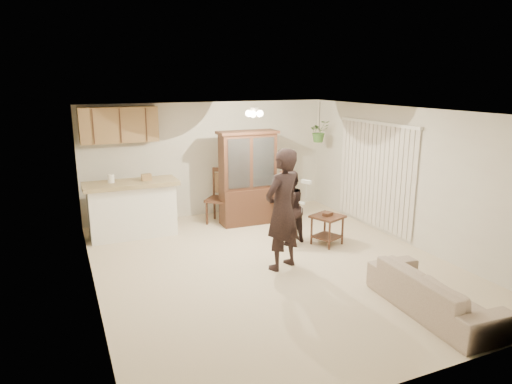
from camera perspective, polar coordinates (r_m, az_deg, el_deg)
name	(u,v)px	position (r m, az deg, el deg)	size (l,w,h in m)	color
floor	(272,265)	(7.63, 1.99, -9.05)	(6.50, 6.50, 0.00)	beige
ceiling	(273,111)	(7.04, 2.16, 10.03)	(5.50, 6.50, 0.02)	white
wall_back	(209,159)	(10.20, -5.90, 4.10)	(5.50, 0.02, 2.50)	beige
wall_front	(420,266)	(4.67, 19.87, -8.66)	(5.50, 0.02, 2.50)	beige
wall_left	(89,211)	(6.56, -20.12, -2.21)	(0.02, 6.50, 2.50)	beige
wall_right	(408,177)	(8.76, 18.50, 1.83)	(0.02, 6.50, 2.50)	beige
breakfast_bar	(133,211)	(9.10, -15.16, -2.37)	(1.60, 0.55, 1.00)	white
bar_top	(131,184)	(8.97, -15.38, 1.01)	(1.75, 0.70, 0.08)	tan
upper_cabinets	(119,125)	(9.50, -16.75, 8.05)	(1.50, 0.34, 0.70)	brown
vertical_blinds	(375,176)	(9.44, 14.62, 2.00)	(0.06, 2.30, 2.10)	silver
ceiling_fixture	(254,113)	(8.22, -0.27, 9.90)	(0.36, 0.36, 0.20)	beige
hanging_plant	(319,131)	(10.30, 7.89, 7.52)	(0.43, 0.37, 0.48)	#345D25
plant_cord	(320,117)	(10.27, 7.95, 9.32)	(0.01, 0.01, 0.65)	black
sofa	(434,286)	(6.47, 21.40, -10.89)	(1.87, 0.73, 0.73)	beige
adult	(282,214)	(7.22, 3.31, -2.81)	(0.66, 0.43, 1.80)	black
child	(289,208)	(8.38, 4.11, -2.06)	(0.66, 0.51, 1.35)	black
china_hutch	(248,179)	(9.48, -1.04, 1.69)	(1.25, 0.51, 1.96)	#3B2115
side_table	(327,229)	(8.52, 8.87, -4.65)	(0.65, 0.65, 0.62)	#3B2115
chair_bar	(104,224)	(9.27, -18.47, -3.87)	(0.43, 0.43, 0.92)	#3B2115
chair_hutch_left	(220,208)	(9.70, -4.55, -2.00)	(0.72, 0.72, 1.15)	#3B2115
chair_hutch_right	(277,207)	(9.75, 2.64, -1.85)	(0.71, 0.71, 1.17)	#3B2115
controller_adult	(306,182)	(6.80, 6.31, 1.27)	(0.05, 0.17, 0.05)	white
controller_child	(302,203)	(8.13, 5.77, -1.38)	(0.04, 0.12, 0.04)	white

